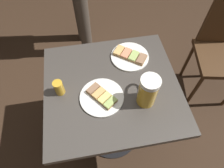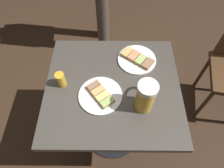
# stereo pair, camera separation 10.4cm
# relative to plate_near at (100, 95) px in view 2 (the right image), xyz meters

# --- Properties ---
(ground_plane) EXTENTS (6.00, 6.00, 0.00)m
(ground_plane) POSITION_rel_plate_near_xyz_m (-0.06, 0.06, -0.72)
(ground_plane) COLOR #382619
(cafe_table) EXTENTS (0.68, 0.72, 0.71)m
(cafe_table) POSITION_rel_plate_near_xyz_m (-0.06, 0.06, -0.17)
(cafe_table) COLOR black
(cafe_table) RESTS_ON ground_plane
(plate_near) EXTENTS (0.23, 0.23, 0.03)m
(plate_near) POSITION_rel_plate_near_xyz_m (0.00, 0.00, 0.00)
(plate_near) COLOR white
(plate_near) RESTS_ON cafe_table
(plate_far) EXTENTS (0.22, 0.22, 0.03)m
(plate_far) POSITION_rel_plate_near_xyz_m (-0.24, 0.20, 0.00)
(plate_far) COLOR white
(plate_far) RESTS_ON cafe_table
(beer_mug) EXTENTS (0.15, 0.09, 0.18)m
(beer_mug) POSITION_rel_plate_near_xyz_m (0.05, 0.22, 0.08)
(beer_mug) COLOR gold
(beer_mug) RESTS_ON cafe_table
(beer_glass_small) EXTENTS (0.05, 0.05, 0.09)m
(beer_glass_small) POSITION_rel_plate_near_xyz_m (-0.07, -0.21, 0.03)
(beer_glass_small) COLOR gold
(beer_glass_small) RESTS_ON cafe_table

